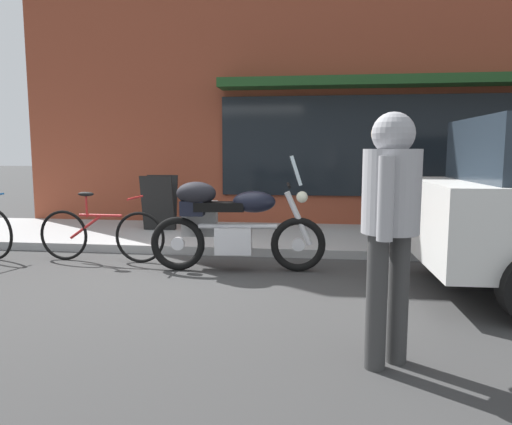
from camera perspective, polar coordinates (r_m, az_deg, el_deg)
ground_plane at (r=5.82m, az=-9.15°, el=-7.36°), size 80.00×80.00×0.00m
touring_motorcycle at (r=5.89m, az=-3.40°, el=-1.02°), size 2.14×0.62×1.41m
parked_bicycle at (r=6.71m, az=-17.88°, el=-2.42°), size 1.75×0.48×0.93m
pedestrian_walking at (r=3.30m, az=15.62°, el=0.50°), size 0.47×0.54×1.71m
sandwich_board_sign at (r=8.39m, az=-11.35°, el=1.16°), size 0.55×0.41×0.93m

